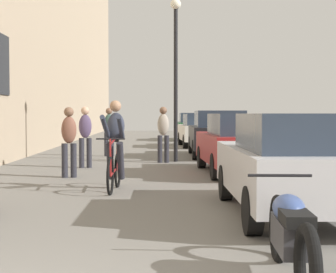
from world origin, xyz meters
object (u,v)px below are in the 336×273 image
(pedestrian_mid, at_px, (85,133))
(parked_car_fifth, at_px, (193,126))
(parked_car_second, at_px, (240,143))
(pedestrian_far, at_px, (163,131))
(parked_car_nearest, at_px, (293,163))
(parked_motorcycle, at_px, (291,235))
(pedestrian_near, at_px, (69,138))
(pedestrian_furthest, at_px, (109,129))
(street_lamp, at_px, (176,59))
(cyclist_on_bicycle, at_px, (115,147))
(parked_car_third, at_px, (218,133))
(parked_car_fourth, at_px, (200,130))

(pedestrian_mid, distance_m, parked_car_fifth, 16.20)
(pedestrian_mid, height_order, parked_car_second, pedestrian_mid)
(pedestrian_far, height_order, parked_car_second, pedestrian_far)
(parked_car_nearest, bearing_deg, pedestrian_mid, 118.21)
(parked_motorcycle, bearing_deg, parked_car_second, 84.14)
(parked_car_fifth, xyz_separation_m, parked_motorcycle, (-0.92, -25.91, -0.37))
(pedestrian_far, distance_m, parked_car_second, 3.64)
(pedestrian_far, bearing_deg, pedestrian_near, -120.02)
(parked_car_second, bearing_deg, parked_car_nearest, -91.10)
(pedestrian_near, relative_size, pedestrian_furthest, 0.97)
(street_lamp, bearing_deg, parked_motorcycle, -87.37)
(cyclist_on_bicycle, height_order, pedestrian_near, cyclist_on_bicycle)
(parked_car_fifth, bearing_deg, parked_car_second, -90.14)
(pedestrian_mid, bearing_deg, parked_car_second, -22.51)
(pedestrian_near, height_order, pedestrian_furthest, pedestrian_furthest)
(pedestrian_near, height_order, parked_car_nearest, pedestrian_near)
(cyclist_on_bicycle, bearing_deg, street_lamp, 77.36)
(pedestrian_far, bearing_deg, pedestrian_furthest, 125.32)
(pedestrian_far, height_order, parked_car_third, pedestrian_far)
(pedestrian_near, distance_m, parked_motorcycle, 8.52)
(parked_car_fourth, bearing_deg, parked_car_third, -88.64)
(parked_car_fifth, bearing_deg, parked_car_third, -89.90)
(parked_car_second, bearing_deg, parked_car_fifth, 89.86)
(cyclist_on_bicycle, xyz_separation_m, pedestrian_far, (1.01, 5.85, 0.13))
(parked_car_third, distance_m, parked_car_fifth, 11.94)
(pedestrian_furthest, xyz_separation_m, parked_car_fourth, (3.56, 5.36, -0.18))
(pedestrian_furthest, height_order, parked_car_second, pedestrian_furthest)
(street_lamp, relative_size, parked_motorcycle, 2.28)
(pedestrian_near, height_order, parked_car_second, pedestrian_near)
(parked_car_second, xyz_separation_m, parked_motorcycle, (-0.88, -8.57, -0.35))
(cyclist_on_bicycle, distance_m, pedestrian_far, 5.94)
(pedestrian_far, bearing_deg, parked_car_fourth, 77.60)
(pedestrian_furthest, bearing_deg, parked_car_fifth, 72.46)
(parked_car_fourth, height_order, parked_motorcycle, parked_car_fourth)
(pedestrian_far, relative_size, parked_motorcycle, 0.77)
(pedestrian_furthest, distance_m, parked_motorcycle, 14.55)
(pedestrian_near, xyz_separation_m, pedestrian_far, (2.20, 3.80, 0.03))
(pedestrian_mid, relative_size, street_lamp, 0.34)
(pedestrian_mid, bearing_deg, parked_motorcycle, -73.34)
(parked_car_third, xyz_separation_m, parked_motorcycle, (-0.94, -13.97, -0.40))
(parked_car_fourth, relative_size, parked_motorcycle, 1.92)
(street_lamp, bearing_deg, parked_car_fourth, 79.82)
(pedestrian_mid, distance_m, parked_car_nearest, 8.09)
(pedestrian_mid, distance_m, pedestrian_furthest, 4.10)
(parked_car_second, xyz_separation_m, parked_car_fourth, (-0.07, 11.08, -0.00))
(cyclist_on_bicycle, height_order, pedestrian_mid, cyclist_on_bicycle)
(parked_motorcycle, bearing_deg, street_lamp, 92.63)
(pedestrian_far, relative_size, parked_car_second, 0.40)
(pedestrian_mid, bearing_deg, parked_car_nearest, -61.79)
(pedestrian_furthest, relative_size, parked_car_fourth, 0.40)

